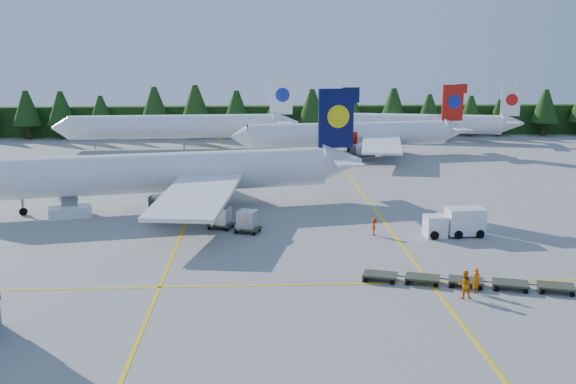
{
  "coord_description": "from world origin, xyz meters",
  "views": [
    {
      "loc": [
        -6.82,
        -50.58,
        16.77
      ],
      "look_at": [
        -3.82,
        10.12,
        3.5
      ],
      "focal_mm": 40.0,
      "sensor_mm": 36.0,
      "label": 1
    }
  ],
  "objects_px": {
    "airliner_navy": "(152,174)",
    "service_truck": "(454,222)",
    "airliner_red": "(345,135)",
    "airstairs": "(70,209)"
  },
  "relations": [
    {
      "from": "service_truck",
      "to": "airstairs",
      "type": "bearing_deg",
      "value": 162.94
    },
    {
      "from": "airstairs",
      "to": "service_truck",
      "type": "relative_size",
      "value": 1.16
    },
    {
      "from": "airstairs",
      "to": "service_truck",
      "type": "distance_m",
      "value": 38.92
    },
    {
      "from": "airstairs",
      "to": "service_truck",
      "type": "xyz_separation_m",
      "value": [
        37.84,
        -9.11,
        0.47
      ]
    },
    {
      "from": "airliner_navy",
      "to": "service_truck",
      "type": "xyz_separation_m",
      "value": [
        29.76,
        -12.35,
        -2.53
      ]
    },
    {
      "from": "airliner_red",
      "to": "service_truck",
      "type": "distance_m",
      "value": 48.21
    },
    {
      "from": "airliner_red",
      "to": "service_truck",
      "type": "height_order",
      "value": "airliner_red"
    },
    {
      "from": "airstairs",
      "to": "airliner_red",
      "type": "bearing_deg",
      "value": 31.42
    },
    {
      "from": "airstairs",
      "to": "airliner_navy",
      "type": "bearing_deg",
      "value": 4.49
    },
    {
      "from": "airliner_red",
      "to": "service_truck",
      "type": "xyz_separation_m",
      "value": [
        3.77,
        -48.01,
        -2.14
      ]
    }
  ]
}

